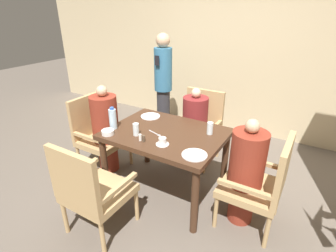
{
  "coord_description": "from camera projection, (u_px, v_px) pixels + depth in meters",
  "views": [
    {
      "loc": [
        1.28,
        -2.1,
        1.94
      ],
      "look_at": [
        0.0,
        0.05,
        0.8
      ],
      "focal_mm": 28.0,
      "sensor_mm": 36.0,
      "label": 1
    }
  ],
  "objects": [
    {
      "name": "chair_left_side",
      "position": [
        98.0,
        132.0,
        3.31
      ],
      "size": [
        0.53,
        0.53,
        0.94
      ],
      "color": "tan",
      "rests_on": "ground_plane"
    },
    {
      "name": "dining_table",
      "position": [
        166.0,
        140.0,
        2.78
      ],
      "size": [
        1.2,
        0.9,
        0.75
      ],
      "color": "#422819",
      "rests_on": "ground_plane"
    },
    {
      "name": "chair_right_side",
      "position": [
        261.0,
        182.0,
        2.37
      ],
      "size": [
        0.53,
        0.53,
        0.94
      ],
      "color": "tan",
      "rests_on": "ground_plane"
    },
    {
      "name": "glass_tall_mid",
      "position": [
        210.0,
        128.0,
        2.67
      ],
      "size": [
        0.06,
        0.06,
        0.13
      ],
      "color": "silver",
      "rests_on": "dining_table"
    },
    {
      "name": "teacup_with_saucer",
      "position": [
        162.0,
        142.0,
        2.47
      ],
      "size": [
        0.13,
        0.13,
        0.07
      ],
      "color": "white",
      "rests_on": "dining_table"
    },
    {
      "name": "wall_back",
      "position": [
        234.0,
        44.0,
        4.07
      ],
      "size": [
        8.0,
        0.06,
        2.8
      ],
      "color": "#C6B289",
      "rests_on": "ground_plane"
    },
    {
      "name": "bowl_small",
      "position": [
        108.0,
        132.0,
        2.67
      ],
      "size": [
        0.13,
        0.13,
        0.05
      ],
      "color": "white",
      "rests_on": "dining_table"
    },
    {
      "name": "diner_in_left_chair",
      "position": [
        106.0,
        129.0,
        3.21
      ],
      "size": [
        0.32,
        0.32,
        1.12
      ],
      "color": "maroon",
      "rests_on": "ground_plane"
    },
    {
      "name": "diner_in_far_chair",
      "position": [
        195.0,
        126.0,
        3.38
      ],
      "size": [
        0.32,
        0.32,
        1.04
      ],
      "color": "maroon",
      "rests_on": "ground_plane"
    },
    {
      "name": "plate_main_right",
      "position": [
        150.0,
        116.0,
        3.11
      ],
      "size": [
        0.23,
        0.23,
        0.01
      ],
      "color": "white",
      "rests_on": "dining_table"
    },
    {
      "name": "glass_tall_near",
      "position": [
        136.0,
        129.0,
        2.64
      ],
      "size": [
        0.06,
        0.06,
        0.13
      ],
      "color": "silver",
      "rests_on": "dining_table"
    },
    {
      "name": "chair_near_corner",
      "position": [
        91.0,
        189.0,
        2.28
      ],
      "size": [
        0.53,
        0.53,
        0.94
      ],
      "color": "tan",
      "rests_on": "ground_plane"
    },
    {
      "name": "ground_plane",
      "position": [
        166.0,
        189.0,
        3.05
      ],
      "size": [
        16.0,
        16.0,
        0.0
      ],
      "primitive_type": "plane",
      "color": "#60564C"
    },
    {
      "name": "standing_host",
      "position": [
        163.0,
        83.0,
        4.04
      ],
      "size": [
        0.27,
        0.31,
        1.6
      ],
      "color": "#2D2D33",
      "rests_on": "ground_plane"
    },
    {
      "name": "pepper_shaker",
      "position": [
        144.0,
        139.0,
        2.53
      ],
      "size": [
        0.03,
        0.03,
        0.07
      ],
      "color": "#4C3D2D",
      "rests_on": "dining_table"
    },
    {
      "name": "plate_main_left",
      "position": [
        194.0,
        155.0,
        2.3
      ],
      "size": [
        0.23,
        0.23,
        0.01
      ],
      "color": "white",
      "rests_on": "dining_table"
    },
    {
      "name": "salt_shaker",
      "position": [
        140.0,
        137.0,
        2.54
      ],
      "size": [
        0.03,
        0.03,
        0.07
      ],
      "color": "white",
      "rests_on": "dining_table"
    },
    {
      "name": "fork_beside_plate",
      "position": [
        156.0,
        134.0,
        2.69
      ],
      "size": [
        0.18,
        0.07,
        0.0
      ],
      "color": "silver",
      "rests_on": "dining_table"
    },
    {
      "name": "water_bottle",
      "position": [
        113.0,
        119.0,
        2.77
      ],
      "size": [
        0.08,
        0.08,
        0.24
      ],
      "color": "silver",
      "rests_on": "dining_table"
    },
    {
      "name": "diner_in_right_chair",
      "position": [
        246.0,
        172.0,
        2.41
      ],
      "size": [
        0.32,
        0.32,
        1.08
      ],
      "color": "maroon",
      "rests_on": "ground_plane"
    },
    {
      "name": "chair_far_side",
      "position": [
        199.0,
        125.0,
        3.52
      ],
      "size": [
        0.53,
        0.53,
        0.94
      ],
      "color": "tan",
      "rests_on": "ground_plane"
    }
  ]
}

